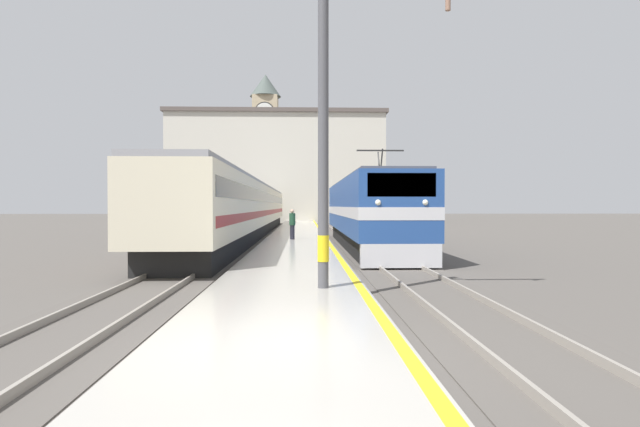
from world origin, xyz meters
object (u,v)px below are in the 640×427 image
passenger_train (250,208)px  catenary_mast (330,119)px  person_on_platform (292,224)px  locomotive_train (366,212)px  clock_tower (266,142)px

passenger_train → catenary_mast: size_ratio=6.14×
person_on_platform → locomotive_train: bearing=-24.8°
passenger_train → person_on_platform: size_ratio=27.72×
clock_tower → person_on_platform: bearing=-84.0°
catenary_mast → person_on_platform: (-1.22, 16.47, -2.96)m
locomotive_train → person_on_platform: locomotive_train is taller
catenary_mast → passenger_train: bearing=100.0°
locomotive_train → passenger_train: locomotive_train is taller
passenger_train → catenary_mast: catenary_mast is taller
locomotive_train → catenary_mast: size_ratio=2.51×
locomotive_train → clock_tower: (-9.05, 50.45, 10.01)m
locomotive_train → passenger_train: size_ratio=0.41×
passenger_train → clock_tower: 40.45m
locomotive_train → catenary_mast: catenary_mast is taller
clock_tower → catenary_mast: bearing=-84.4°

